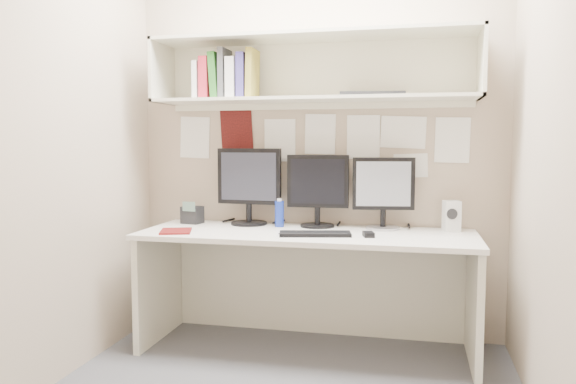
% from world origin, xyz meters
% --- Properties ---
extents(wall_back, '(2.40, 0.02, 2.60)m').
position_xyz_m(wall_back, '(0.00, 1.00, 1.30)').
color(wall_back, tan).
rests_on(wall_back, ground).
extents(wall_front, '(2.40, 0.02, 2.60)m').
position_xyz_m(wall_front, '(0.00, -1.00, 1.30)').
color(wall_front, tan).
rests_on(wall_front, ground).
extents(wall_left, '(0.02, 2.00, 2.60)m').
position_xyz_m(wall_left, '(-1.20, 0.00, 1.30)').
color(wall_left, tan).
rests_on(wall_left, ground).
extents(wall_right, '(0.02, 2.00, 2.60)m').
position_xyz_m(wall_right, '(1.20, 0.00, 1.30)').
color(wall_right, tan).
rests_on(wall_right, ground).
extents(desk, '(2.00, 0.70, 0.73)m').
position_xyz_m(desk, '(0.00, 0.65, 0.37)').
color(desk, silver).
rests_on(desk, floor).
extents(overhead_hutch, '(2.00, 0.38, 0.40)m').
position_xyz_m(overhead_hutch, '(0.00, 0.86, 1.72)').
color(overhead_hutch, beige).
rests_on(overhead_hutch, wall_back).
extents(pinned_papers, '(1.92, 0.01, 0.48)m').
position_xyz_m(pinned_papers, '(0.00, 0.99, 1.25)').
color(pinned_papers, white).
rests_on(pinned_papers, wall_back).
extents(monitor_left, '(0.43, 0.23, 0.50)m').
position_xyz_m(monitor_left, '(-0.43, 0.87, 1.00)').
color(monitor_left, black).
rests_on(monitor_left, desk).
extents(monitor_center, '(0.39, 0.22, 0.46)m').
position_xyz_m(monitor_center, '(0.03, 0.87, 0.98)').
color(monitor_center, black).
rests_on(monitor_center, desk).
extents(monitor_right, '(0.38, 0.21, 0.44)m').
position_xyz_m(monitor_right, '(0.44, 0.87, 0.97)').
color(monitor_right, '#A5A5AA').
rests_on(monitor_right, desk).
extents(keyboard, '(0.43, 0.23, 0.02)m').
position_xyz_m(keyboard, '(0.07, 0.52, 0.74)').
color(keyboard, black).
rests_on(keyboard, desk).
extents(mouse, '(0.08, 0.10, 0.03)m').
position_xyz_m(mouse, '(0.38, 0.55, 0.74)').
color(mouse, black).
rests_on(mouse, desk).
extents(speaker, '(0.11, 0.11, 0.18)m').
position_xyz_m(speaker, '(0.85, 0.86, 0.82)').
color(speaker, silver).
rests_on(speaker, desk).
extents(blue_bottle, '(0.06, 0.06, 0.18)m').
position_xyz_m(blue_bottle, '(-0.21, 0.81, 0.82)').
color(blue_bottle, navy).
rests_on(blue_bottle, desk).
extents(maroon_notebook, '(0.24, 0.26, 0.01)m').
position_xyz_m(maroon_notebook, '(-0.76, 0.46, 0.74)').
color(maroon_notebook, '#5F1010').
rests_on(maroon_notebook, desk).
extents(desk_phone, '(0.14, 0.13, 0.15)m').
position_xyz_m(desk_phone, '(-0.81, 0.83, 0.79)').
color(desk_phone, black).
rests_on(desk_phone, desk).
extents(book_stack, '(0.39, 0.19, 0.31)m').
position_xyz_m(book_stack, '(-0.54, 0.78, 1.68)').
color(book_stack, silver).
rests_on(book_stack, overhead_hutch).
extents(hutch_tray, '(0.40, 0.20, 0.03)m').
position_xyz_m(hutch_tray, '(0.36, 0.81, 1.55)').
color(hutch_tray, black).
rests_on(hutch_tray, overhead_hutch).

